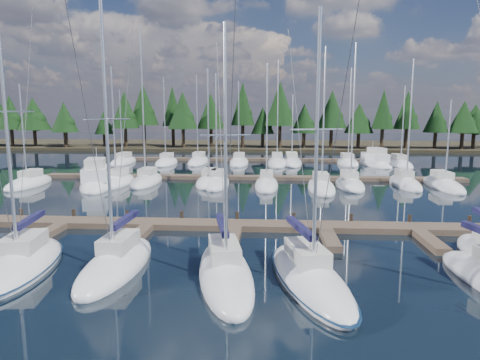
# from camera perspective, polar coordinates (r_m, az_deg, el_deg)

# --- Properties ---
(ground) EXTENTS (260.00, 260.00, 0.00)m
(ground) POSITION_cam_1_polar(r_m,az_deg,el_deg) (41.37, 0.78, -2.01)
(ground) COLOR black
(ground) RESTS_ON ground
(far_shore) EXTENTS (220.00, 30.00, 0.60)m
(far_shore) POSITION_cam_1_polar(r_m,az_deg,el_deg) (100.86, 2.70, 4.65)
(far_shore) COLOR #2E2819
(far_shore) RESTS_ON ground
(main_dock) EXTENTS (44.00, 6.13, 0.90)m
(main_dock) POSITION_cam_1_polar(r_m,az_deg,el_deg) (29.03, -0.63, -6.36)
(main_dock) COLOR brown
(main_dock) RESTS_ON ground
(back_docks) EXTENTS (50.00, 21.80, 0.40)m
(back_docks) POSITION_cam_1_polar(r_m,az_deg,el_deg) (60.67, 1.82, 1.69)
(back_docks) COLOR brown
(back_docks) RESTS_ON ground
(front_sailboat_1) EXTENTS (4.28, 8.82, 14.41)m
(front_sailboat_1) POSITION_cam_1_polar(r_m,az_deg,el_deg) (24.71, -27.06, -9.94)
(front_sailboat_1) COLOR white
(front_sailboat_1) RESTS_ON ground
(front_sailboat_2) EXTENTS (2.77, 8.27, 13.78)m
(front_sailboat_2) POSITION_cam_1_polar(r_m,az_deg,el_deg) (22.97, -16.11, -10.68)
(front_sailboat_2) COLOR white
(front_sailboat_2) RESTS_ON ground
(front_sailboat_3) EXTENTS (4.23, 9.52, 12.52)m
(front_sailboat_3) POSITION_cam_1_polar(r_m,az_deg,el_deg) (20.97, -1.99, -12.28)
(front_sailboat_3) COLOR white
(front_sailboat_3) RESTS_ON ground
(front_sailboat_4) EXTENTS (4.86, 9.96, 13.02)m
(front_sailboat_4) POSITION_cam_1_polar(r_m,az_deg,el_deg) (20.72, 9.22, -12.67)
(front_sailboat_4) COLOR white
(front_sailboat_4) RESTS_ON ground
(back_sailboat_rows) EXTENTS (48.30, 33.25, 17.74)m
(back_sailboat_rows) POSITION_cam_1_polar(r_m,az_deg,el_deg) (56.46, 1.78, 1.21)
(back_sailboat_rows) COLOR white
(back_sailboat_rows) RESTS_ON ground
(motor_yacht_left) EXTENTS (6.11, 10.64, 5.06)m
(motor_yacht_left) POSITION_cam_1_polar(r_m,az_deg,el_deg) (48.54, -18.55, -0.19)
(motor_yacht_left) COLOR white
(motor_yacht_left) RESTS_ON ground
(motor_yacht_right) EXTENTS (4.96, 9.48, 4.52)m
(motor_yacht_right) POSITION_cam_1_polar(r_m,az_deg,el_deg) (67.24, 17.55, 2.25)
(motor_yacht_right) COLOR white
(motor_yacht_right) RESTS_ON ground
(tree_line) EXTENTS (183.25, 11.96, 13.69)m
(tree_line) POSITION_cam_1_polar(r_m,az_deg,el_deg) (90.79, 3.03, 8.82)
(tree_line) COLOR black
(tree_line) RESTS_ON far_shore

